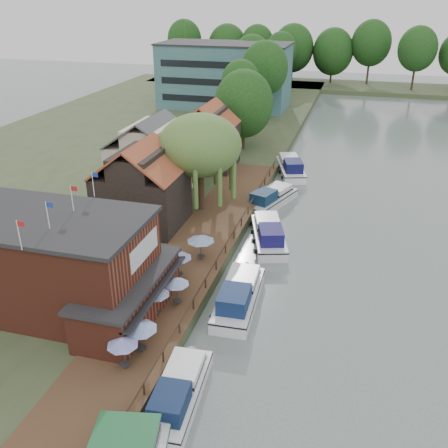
% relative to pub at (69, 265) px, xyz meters
% --- Properties ---
extents(ground, '(260.00, 260.00, 0.00)m').
position_rel_pub_xyz_m(ground, '(14.00, 1.00, -4.65)').
color(ground, '#556261').
rests_on(ground, ground).
extents(land_bank, '(50.00, 140.00, 1.00)m').
position_rel_pub_xyz_m(land_bank, '(-16.00, 36.00, -4.15)').
color(land_bank, '#384728').
rests_on(land_bank, ground).
extents(quay_deck, '(6.00, 50.00, 0.10)m').
position_rel_pub_xyz_m(quay_deck, '(6.00, 11.00, -3.60)').
color(quay_deck, '#47301E').
rests_on(quay_deck, land_bank).
extents(quay_rail, '(0.20, 49.00, 1.00)m').
position_rel_pub_xyz_m(quay_rail, '(8.70, 11.50, -3.15)').
color(quay_rail, black).
rests_on(quay_rail, land_bank).
extents(pub, '(20.00, 11.00, 7.30)m').
position_rel_pub_xyz_m(pub, '(0.00, 0.00, 0.00)').
color(pub, maroon).
rests_on(pub, land_bank).
extents(hotel_block, '(25.40, 12.40, 12.30)m').
position_rel_pub_xyz_m(hotel_block, '(-8.00, 71.00, 2.50)').
color(hotel_block, '#38666B').
rests_on(hotel_block, land_bank).
extents(cottage_a, '(8.60, 7.60, 8.50)m').
position_rel_pub_xyz_m(cottage_a, '(-1.00, 15.00, 0.60)').
color(cottage_a, black).
rests_on(cottage_a, land_bank).
extents(cottage_b, '(9.60, 8.60, 8.50)m').
position_rel_pub_xyz_m(cottage_b, '(-4.00, 25.00, 0.60)').
color(cottage_b, beige).
rests_on(cottage_b, land_bank).
extents(cottage_c, '(7.60, 7.60, 8.50)m').
position_rel_pub_xyz_m(cottage_c, '(0.00, 34.00, 0.60)').
color(cottage_c, black).
rests_on(cottage_c, land_bank).
extents(willow, '(8.60, 8.60, 10.43)m').
position_rel_pub_xyz_m(willow, '(3.50, 20.00, 1.56)').
color(willow, '#476B2D').
rests_on(willow, land_bank).
extents(umbrella_0, '(1.99, 1.99, 2.38)m').
position_rel_pub_xyz_m(umbrella_0, '(6.62, -5.25, -2.36)').
color(umbrella_0, '#1B2296').
rests_on(umbrella_0, quay_deck).
extents(umbrella_1, '(2.32, 2.32, 2.38)m').
position_rel_pub_xyz_m(umbrella_1, '(6.98, -3.53, -2.36)').
color(umbrella_1, '#1A4493').
rests_on(umbrella_1, quay_deck).
extents(umbrella_2, '(2.14, 2.14, 2.38)m').
position_rel_pub_xyz_m(umbrella_2, '(6.37, 0.49, -2.36)').
color(umbrella_2, navy).
rests_on(umbrella_2, quay_deck).
extents(umbrella_3, '(1.94, 1.94, 2.38)m').
position_rel_pub_xyz_m(umbrella_3, '(7.35, 2.19, -2.36)').
color(umbrella_3, navy).
rests_on(umbrella_3, quay_deck).
extents(umbrella_4, '(2.23, 2.23, 2.38)m').
position_rel_pub_xyz_m(umbrella_4, '(6.10, 5.96, -2.36)').
color(umbrella_4, navy).
rests_on(umbrella_4, quay_deck).
extents(umbrella_5, '(2.43, 2.43, 2.38)m').
position_rel_pub_xyz_m(umbrella_5, '(6.93, 9.31, -2.36)').
color(umbrella_5, navy).
rests_on(umbrella_5, quay_deck).
extents(cruiser_0, '(3.47, 9.10, 2.12)m').
position_rel_pub_xyz_m(cruiser_0, '(10.43, -5.93, -3.59)').
color(cruiser_0, white).
rests_on(cruiser_0, ground).
extents(cruiser_1, '(3.66, 10.03, 2.40)m').
position_rel_pub_xyz_m(cruiser_1, '(11.45, 4.97, -3.45)').
color(cruiser_1, silver).
rests_on(cruiser_1, ground).
extents(cruiser_2, '(5.91, 10.35, 2.39)m').
position_rel_pub_xyz_m(cruiser_2, '(11.65, 16.26, -3.46)').
color(cruiser_2, silver).
rests_on(cruiser_2, ground).
extents(cruiser_3, '(6.04, 9.91, 2.27)m').
position_rel_pub_xyz_m(cruiser_3, '(10.20, 25.49, -3.52)').
color(cruiser_3, silver).
rests_on(cruiser_3, ground).
extents(cruiser_4, '(6.11, 10.52, 2.43)m').
position_rel_pub_xyz_m(cruiser_4, '(10.68, 36.90, -3.43)').
color(cruiser_4, white).
rests_on(cruiser_4, ground).
extents(bank_tree_0, '(8.48, 8.48, 11.56)m').
position_rel_pub_xyz_m(bank_tree_0, '(2.54, 43.19, 2.13)').
color(bank_tree_0, '#143811').
rests_on(bank_tree_0, land_bank).
extents(bank_tree_1, '(6.01, 6.01, 12.04)m').
position_rel_pub_xyz_m(bank_tree_1, '(0.41, 49.90, 2.37)').
color(bank_tree_1, '#143811').
rests_on(bank_tree_1, land_bank).
extents(bank_tree_2, '(8.08, 8.08, 13.92)m').
position_rel_pub_xyz_m(bank_tree_2, '(2.06, 60.48, 3.31)').
color(bank_tree_2, '#143811').
rests_on(bank_tree_2, land_bank).
extents(bank_tree_3, '(7.96, 7.96, 13.39)m').
position_rel_pub_xyz_m(bank_tree_3, '(-4.29, 78.70, 3.05)').
color(bank_tree_3, '#143811').
rests_on(bank_tree_3, land_bank).
extents(bank_tree_4, '(7.53, 7.53, 11.45)m').
position_rel_pub_xyz_m(bank_tree_4, '(-2.62, 88.55, 2.08)').
color(bank_tree_4, '#143811').
rests_on(bank_tree_4, land_bank).
extents(bank_tree_5, '(7.53, 7.53, 12.73)m').
position_rel_pub_xyz_m(bank_tree_5, '(-1.17, 96.48, 2.72)').
color(bank_tree_5, '#143811').
rests_on(bank_tree_5, land_bank).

